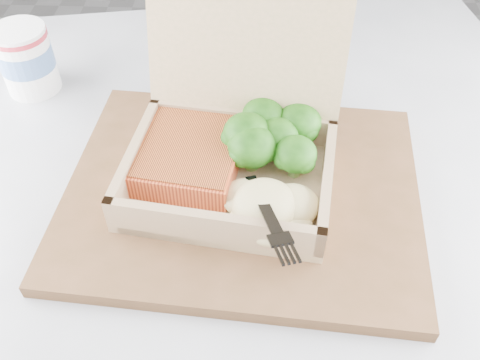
{
  "coord_description": "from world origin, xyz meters",
  "views": [
    {
      "loc": [
        0.03,
        -0.97,
        1.2
      ],
      "look_at": [
        0.01,
        -0.59,
        0.8
      ],
      "focal_mm": 40.0,
      "sensor_mm": 36.0,
      "label": 1
    }
  ],
  "objects_px": {
    "serving_tray": "(242,192)",
    "cafe_table": "(241,290)",
    "takeout_container": "(235,132)",
    "paper_cup": "(26,58)"
  },
  "relations": [
    {
      "from": "takeout_container",
      "to": "paper_cup",
      "type": "xyz_separation_m",
      "value": [
        -0.29,
        0.16,
        -0.02
      ]
    },
    {
      "from": "paper_cup",
      "to": "takeout_container",
      "type": "bearing_deg",
      "value": -28.77
    },
    {
      "from": "serving_tray",
      "to": "paper_cup",
      "type": "distance_m",
      "value": 0.35
    },
    {
      "from": "cafe_table",
      "to": "paper_cup",
      "type": "xyz_separation_m",
      "value": [
        -0.29,
        0.19,
        0.24
      ]
    },
    {
      "from": "cafe_table",
      "to": "serving_tray",
      "type": "relative_size",
      "value": 2.62
    },
    {
      "from": "takeout_container",
      "to": "paper_cup",
      "type": "height_order",
      "value": "takeout_container"
    },
    {
      "from": "cafe_table",
      "to": "takeout_container",
      "type": "relative_size",
      "value": 4.14
    },
    {
      "from": "serving_tray",
      "to": "takeout_container",
      "type": "relative_size",
      "value": 1.58
    },
    {
      "from": "serving_tray",
      "to": "cafe_table",
      "type": "bearing_deg",
      "value": 147.92
    },
    {
      "from": "takeout_container",
      "to": "serving_tray",
      "type": "bearing_deg",
      "value": -66.22
    }
  ]
}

